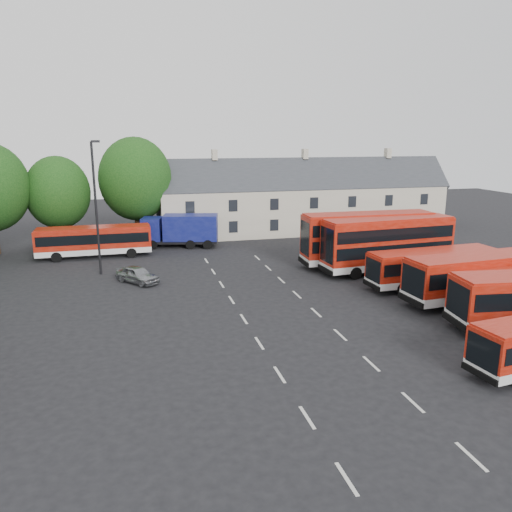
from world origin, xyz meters
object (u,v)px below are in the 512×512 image
(bus_dd_south, at_px, (388,241))
(lamppost, at_px, (96,205))
(box_truck, at_px, (181,229))
(silver_car, at_px, (137,275))

(bus_dd_south, relative_size, lamppost, 1.05)
(bus_dd_south, bearing_deg, box_truck, 133.70)
(lamppost, bearing_deg, bus_dd_south, -12.55)
(bus_dd_south, distance_m, lamppost, 24.92)
(box_truck, distance_m, lamppost, 12.74)
(bus_dd_south, bearing_deg, silver_car, 170.21)
(bus_dd_south, height_order, box_truck, bus_dd_south)
(silver_car, distance_m, lamppost, 6.99)
(silver_car, bearing_deg, bus_dd_south, -45.06)
(box_truck, relative_size, lamppost, 0.73)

